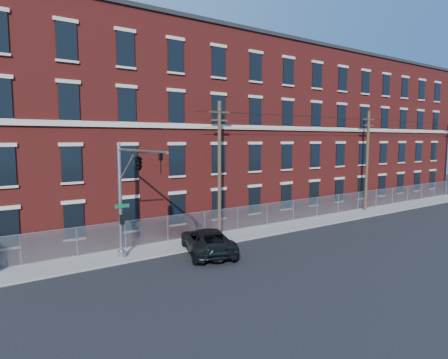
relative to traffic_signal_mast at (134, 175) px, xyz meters
The scene contains 9 objects.
ground 8.35m from the traffic_signal_mast, 19.98° to the right, with size 140.00×140.00×0.00m, color black.
sidewalk 18.98m from the traffic_signal_mast, ahead, with size 65.00×3.00×0.12m, color gray.
mill_building 21.67m from the traffic_signal_mast, 33.14° to the left, with size 55.30×14.32×16.30m.
chain_link_fence 18.97m from the traffic_signal_mast, 12.89° to the left, with size 59.06×0.06×1.85m.
traffic_signal_mast is the anchor object (origin of this frame).
utility_pole_near 8.70m from the traffic_signal_mast, 23.14° to the left, with size 1.80×0.28×10.00m.
utility_pole_mid 26.22m from the traffic_signal_mast, ahead, with size 1.80×0.28×10.00m.
overhead_wires 26.49m from the traffic_signal_mast, ahead, with size 40.00×0.62×0.62m.
pickup_truck 6.75m from the traffic_signal_mast, ahead, with size 2.72×5.90×1.64m, color black.
Camera 1 is at (-13.82, -17.89, 7.33)m, focal length 30.63 mm.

